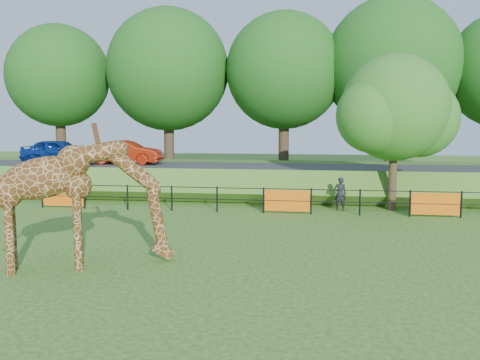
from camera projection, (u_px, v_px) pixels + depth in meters
The scene contains 10 objects.
ground at pixel (166, 261), 15.09m from camera, with size 90.00×90.00×0.00m, color #255314.
giraffe at pixel (83, 204), 14.31m from camera, with size 4.84×0.89×3.46m, color #552F11, non-canonical shape.
perimeter_fence at pixel (217, 199), 22.89m from camera, with size 28.07×0.10×1.10m, color black, non-canonical shape.
embankment at pixel (241, 178), 30.25m from camera, with size 40.00×9.00×1.30m, color #255314.
road at pixel (237, 168), 28.70m from camera, with size 40.00×5.00×0.12m, color #2C2C2E.
car_blue at pixel (59, 152), 29.70m from camera, with size 1.69×4.19×1.43m, color #13389C.
car_red at pixel (126, 152), 30.07m from camera, with size 1.40×4.02×1.32m, color #B5240C.
visitor at pixel (340, 194), 23.18m from camera, with size 0.54×0.35×1.47m, color black.
tree_east at pixel (397, 112), 23.00m from camera, with size 5.40×4.71×6.76m.
bg_tree_line at pixel (283, 70), 35.62m from camera, with size 37.30×8.80×11.82m.
Camera 1 is at (4.15, -14.28, 4.04)m, focal length 40.00 mm.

